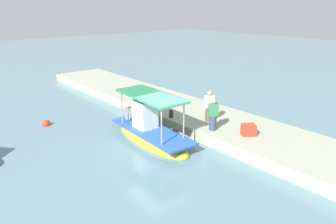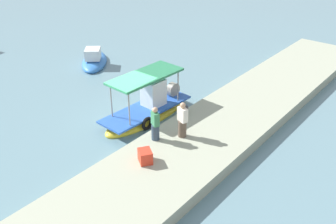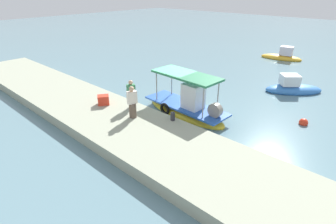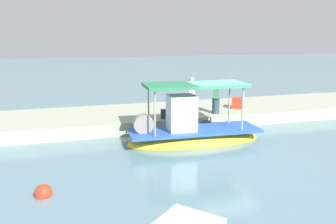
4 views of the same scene
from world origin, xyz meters
name	(u,v)px [view 1 (image 1 of 4)]	position (x,y,z in m)	size (l,w,h in m)	color
ground_plane	(157,150)	(0.00, 0.00, 0.00)	(120.00, 120.00, 0.00)	slate
dock_quay	(218,124)	(0.00, -4.43, 0.30)	(36.00, 4.40, 0.60)	#A0A58D
main_fishing_boat	(150,132)	(1.23, -0.53, 0.46)	(5.74, 2.03, 2.84)	gold
fisherman_near_bollard	(209,108)	(0.07, -3.73, 1.39)	(0.49, 0.56, 1.76)	brown
fisherman_by_crate	(213,116)	(-0.93, -2.94, 1.35)	(0.50, 0.54, 1.67)	#324456
mooring_bollard	(171,114)	(1.90, -2.57, 0.82)	(0.24, 0.24, 0.45)	#2D2D33
cargo_crate	(249,130)	(-2.55, -3.77, 0.88)	(0.65, 0.52, 0.56)	red
marker_buoy	(46,124)	(6.91, 2.87, 0.10)	(0.49, 0.49, 0.49)	red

